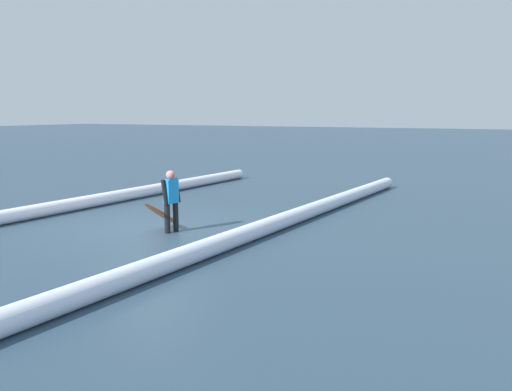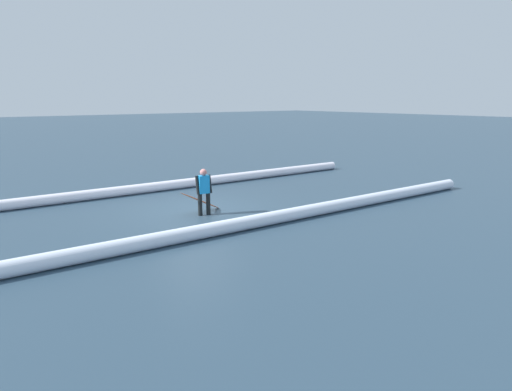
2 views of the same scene
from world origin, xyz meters
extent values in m
plane|color=#2D4355|center=(0.00, 0.00, 0.00)|extent=(177.81, 177.81, 0.00)
cylinder|color=black|center=(0.27, 0.77, 0.36)|extent=(0.14, 0.14, 0.72)
cylinder|color=black|center=(-0.01, 0.82, 0.36)|extent=(0.14, 0.14, 0.72)
cube|color=#198CD8|center=(0.13, 0.79, 1.01)|extent=(0.37, 0.26, 0.58)
sphere|color=#B5706C|center=(0.13, 0.79, 1.40)|extent=(0.22, 0.22, 0.22)
cylinder|color=black|center=(0.34, 0.75, 1.01)|extent=(0.09, 0.17, 0.61)
cylinder|color=black|center=(-0.08, 0.83, 1.01)|extent=(0.09, 0.18, 0.61)
ellipsoid|color=#E55926|center=(0.07, 0.46, 0.40)|extent=(1.68, 0.56, 0.85)
ellipsoid|color=blue|center=(0.07, 0.46, 0.41)|extent=(1.33, 0.33, 0.69)
cylinder|color=white|center=(0.89, 2.88, 0.20)|extent=(22.16, 1.69, 0.40)
camera|label=1|loc=(10.93, 8.62, 2.91)|focal=38.74mm
camera|label=2|loc=(7.34, 12.61, 3.70)|focal=30.73mm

